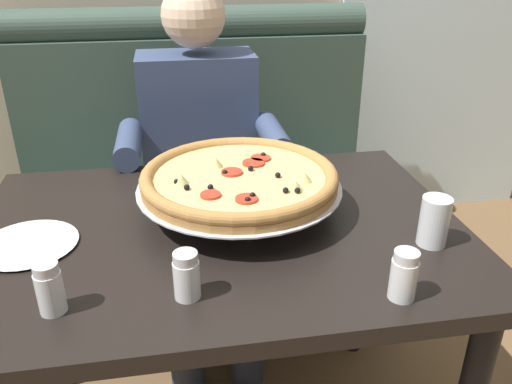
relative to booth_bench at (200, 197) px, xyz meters
The scene contains 10 objects.
booth_bench is the anchor object (origin of this frame).
dining_table 0.91m from the booth_bench, 90.00° to the right, with size 1.16×0.81×0.75m.
diner_main 0.41m from the booth_bench, 90.41° to the right, with size 0.54×0.64×1.27m.
pizza 0.92m from the booth_bench, 85.81° to the right, with size 0.50×0.50×0.12m.
shaker_oregano 1.25m from the booth_bench, 106.23° to the right, with size 0.05×0.05×0.10m.
shaker_pepper_flakes 1.20m from the booth_bench, 94.39° to the right, with size 0.05×0.05×0.10m.
shaker_parmesan 1.30m from the booth_bench, 75.46° to the right, with size 0.05×0.05×0.10m.
plate_near_left 1.05m from the booth_bench, 115.66° to the right, with size 0.22×0.22×0.02m.
drinking_glass 1.20m from the booth_bench, 66.04° to the right, with size 0.06×0.06×0.11m.
patio_chair 1.88m from the booth_bench, 33.85° to the left, with size 0.40×0.40×0.86m.
Camera 1 is at (-0.09, -1.06, 1.36)m, focal length 36.16 mm.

